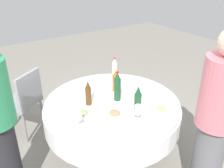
{
  "coord_description": "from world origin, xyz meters",
  "views": [
    {
      "loc": [
        -1.82,
        1.22,
        2.04
      ],
      "look_at": [
        0.0,
        0.0,
        0.94
      ],
      "focal_mm": 39.6,
      "sensor_mm": 36.0,
      "label": 1
    }
  ],
  "objects_px": {
    "bottle_amber_left": "(115,81)",
    "plate_mid": "(61,102)",
    "wine_glass_inner": "(78,117)",
    "wine_glass_left": "(138,110)",
    "bottle_dark_green_inner": "(138,100)",
    "chair_east": "(24,98)",
    "bottle_dark_green_right": "(118,87)",
    "person_north": "(216,120)",
    "dining_table": "(112,113)",
    "bottle_brown_north": "(88,93)",
    "plate_west": "(84,114)",
    "plate_south": "(115,114)",
    "plate_far": "(161,110)",
    "bottle_clear_rear": "(115,68)"
  },
  "relations": [
    {
      "from": "bottle_brown_north",
      "to": "bottle_dark_green_right",
      "type": "distance_m",
      "value": 0.31
    },
    {
      "from": "bottle_amber_left",
      "to": "wine_glass_inner",
      "type": "bearing_deg",
      "value": 120.02
    },
    {
      "from": "dining_table",
      "to": "bottle_brown_north",
      "type": "bearing_deg",
      "value": 69.41
    },
    {
      "from": "plate_south",
      "to": "bottle_amber_left",
      "type": "bearing_deg",
      "value": -35.27
    },
    {
      "from": "chair_east",
      "to": "plate_far",
      "type": "bearing_deg",
      "value": -89.33
    },
    {
      "from": "bottle_dark_green_inner",
      "to": "plate_south",
      "type": "relative_size",
      "value": 1.13
    },
    {
      "from": "chair_east",
      "to": "plate_south",
      "type": "bearing_deg",
      "value": -99.7
    },
    {
      "from": "dining_table",
      "to": "bottle_clear_rear",
      "type": "xyz_separation_m",
      "value": [
        0.49,
        -0.36,
        0.26
      ]
    },
    {
      "from": "bottle_dark_green_right",
      "to": "bottle_clear_rear",
      "type": "height_order",
      "value": "bottle_dark_green_right"
    },
    {
      "from": "plate_west",
      "to": "chair_east",
      "type": "relative_size",
      "value": 0.23
    },
    {
      "from": "bottle_clear_rear",
      "to": "person_north",
      "type": "bearing_deg",
      "value": -177.22
    },
    {
      "from": "wine_glass_inner",
      "to": "plate_mid",
      "type": "xyz_separation_m",
      "value": [
        0.47,
        -0.04,
        -0.1
      ]
    },
    {
      "from": "bottle_brown_north",
      "to": "bottle_dark_green_right",
      "type": "xyz_separation_m",
      "value": [
        -0.09,
        -0.29,
        0.02
      ]
    },
    {
      "from": "bottle_amber_left",
      "to": "chair_east",
      "type": "bearing_deg",
      "value": 45.48
    },
    {
      "from": "person_north",
      "to": "bottle_dark_green_right",
      "type": "bearing_deg",
      "value": -93.47
    },
    {
      "from": "chair_east",
      "to": "wine_glass_inner",
      "type": "bearing_deg",
      "value": -115.58
    },
    {
      "from": "dining_table",
      "to": "wine_glass_inner",
      "type": "bearing_deg",
      "value": 112.36
    },
    {
      "from": "bottle_brown_north",
      "to": "wine_glass_left",
      "type": "relative_size",
      "value": 1.69
    },
    {
      "from": "plate_south",
      "to": "plate_mid",
      "type": "bearing_deg",
      "value": 33.44
    },
    {
      "from": "bottle_amber_left",
      "to": "plate_mid",
      "type": "bearing_deg",
      "value": 80.76
    },
    {
      "from": "bottle_brown_north",
      "to": "wine_glass_inner",
      "type": "bearing_deg",
      "value": 137.87
    },
    {
      "from": "bottle_dark_green_right",
      "to": "bottle_clear_rear",
      "type": "xyz_separation_m",
      "value": [
        0.49,
        -0.3,
        -0.03
      ]
    },
    {
      "from": "bottle_clear_rear",
      "to": "wine_glass_inner",
      "type": "relative_size",
      "value": 1.74
    },
    {
      "from": "plate_south",
      "to": "dining_table",
      "type": "bearing_deg",
      "value": -27.92
    },
    {
      "from": "bottle_clear_rear",
      "to": "wine_glass_inner",
      "type": "bearing_deg",
      "value": 129.04
    },
    {
      "from": "dining_table",
      "to": "plate_south",
      "type": "height_order",
      "value": "plate_south"
    },
    {
      "from": "bottle_dark_green_inner",
      "to": "wine_glass_left",
      "type": "height_order",
      "value": "bottle_dark_green_inner"
    },
    {
      "from": "bottle_dark_green_inner",
      "to": "dining_table",
      "type": "bearing_deg",
      "value": 16.77
    },
    {
      "from": "chair_east",
      "to": "wine_glass_left",
      "type": "bearing_deg",
      "value": -98.73
    },
    {
      "from": "bottle_clear_rear",
      "to": "bottle_dark_green_inner",
      "type": "xyz_separation_m",
      "value": [
        -0.79,
        0.27,
        0.02
      ]
    },
    {
      "from": "dining_table",
      "to": "bottle_clear_rear",
      "type": "bearing_deg",
      "value": -36.7
    },
    {
      "from": "plate_south",
      "to": "plate_far",
      "type": "bearing_deg",
      "value": -114.52
    },
    {
      "from": "plate_mid",
      "to": "wine_glass_inner",
      "type": "bearing_deg",
      "value": 175.29
    },
    {
      "from": "plate_far",
      "to": "bottle_brown_north",
      "type": "bearing_deg",
      "value": 46.6
    },
    {
      "from": "wine_glass_inner",
      "to": "wine_glass_left",
      "type": "height_order",
      "value": "wine_glass_left"
    },
    {
      "from": "bottle_brown_north",
      "to": "plate_west",
      "type": "relative_size",
      "value": 1.34
    },
    {
      "from": "bottle_dark_green_right",
      "to": "plate_mid",
      "type": "relative_size",
      "value": 1.52
    },
    {
      "from": "bottle_dark_green_inner",
      "to": "chair_east",
      "type": "xyz_separation_m",
      "value": [
        1.27,
        0.74,
        -0.36
      ]
    },
    {
      "from": "bottle_clear_rear",
      "to": "bottle_dark_green_right",
      "type": "bearing_deg",
      "value": 148.82
    },
    {
      "from": "plate_south",
      "to": "person_north",
      "type": "bearing_deg",
      "value": -141.11
    },
    {
      "from": "bottle_brown_north",
      "to": "plate_west",
      "type": "distance_m",
      "value": 0.22
    },
    {
      "from": "bottle_dark_green_right",
      "to": "bottle_clear_rear",
      "type": "bearing_deg",
      "value": -31.18
    },
    {
      "from": "dining_table",
      "to": "wine_glass_left",
      "type": "xyz_separation_m",
      "value": [
        -0.42,
        0.0,
        0.26
      ]
    },
    {
      "from": "plate_mid",
      "to": "bottle_dark_green_inner",
      "type": "bearing_deg",
      "value": -136.99
    },
    {
      "from": "chair_east",
      "to": "bottle_dark_green_inner",
      "type": "bearing_deg",
      "value": -93.56
    },
    {
      "from": "bottle_dark_green_inner",
      "to": "plate_mid",
      "type": "height_order",
      "value": "bottle_dark_green_inner"
    },
    {
      "from": "bottle_dark_green_right",
      "to": "plate_south",
      "type": "height_order",
      "value": "bottle_dark_green_right"
    },
    {
      "from": "wine_glass_inner",
      "to": "plate_south",
      "type": "bearing_deg",
      "value": -93.6
    },
    {
      "from": "bottle_dark_green_right",
      "to": "person_north",
      "type": "bearing_deg",
      "value": -157.92
    },
    {
      "from": "wine_glass_left",
      "to": "plate_mid",
      "type": "xyz_separation_m",
      "value": [
        0.69,
        0.44,
        -0.11
      ]
    }
  ]
}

